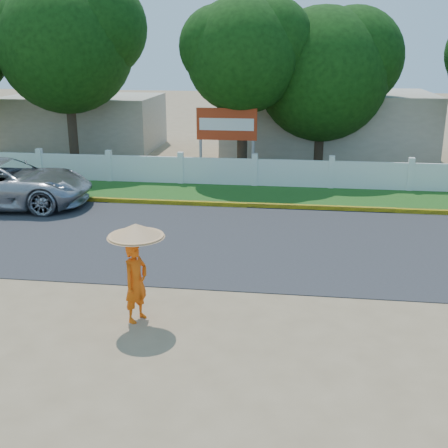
% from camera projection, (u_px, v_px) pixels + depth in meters
% --- Properties ---
extents(ground, '(120.00, 120.00, 0.00)m').
position_uv_depth(ground, '(212.00, 310.00, 11.92)').
color(ground, '#9E8460').
rests_on(ground, ground).
extents(road, '(60.00, 7.00, 0.02)m').
position_uv_depth(road, '(236.00, 241.00, 16.17)').
color(road, '#38383A').
rests_on(road, ground).
extents(grass_verge, '(60.00, 3.50, 0.03)m').
position_uv_depth(grass_verge, '(251.00, 195.00, 21.12)').
color(grass_verge, '#2D601E').
rests_on(grass_verge, ground).
extents(curb, '(40.00, 0.18, 0.16)m').
position_uv_depth(curb, '(247.00, 205.00, 19.50)').
color(curb, yellow).
rests_on(curb, ground).
extents(fence, '(40.00, 0.10, 1.10)m').
position_uv_depth(fence, '(255.00, 173.00, 22.33)').
color(fence, silver).
rests_on(fence, ground).
extents(building_near, '(10.00, 6.00, 3.20)m').
position_uv_depth(building_near, '(326.00, 125.00, 28.05)').
color(building_near, '#B7AD99').
rests_on(building_near, ground).
extents(building_far, '(8.00, 5.00, 2.80)m').
position_uv_depth(building_far, '(84.00, 122.00, 30.71)').
color(building_far, '#B7AD99').
rests_on(building_far, ground).
extents(vehicle, '(6.30, 3.51, 1.67)m').
position_uv_depth(vehicle, '(3.00, 183.00, 19.41)').
color(vehicle, '#A3A5AB').
rests_on(vehicle, ground).
extents(monk_with_parasol, '(1.14, 1.14, 2.07)m').
position_uv_depth(monk_with_parasol, '(136.00, 258.00, 11.12)').
color(monk_with_parasol, '#E3530B').
rests_on(monk_with_parasol, ground).
extents(billboard, '(2.50, 0.13, 2.95)m').
position_uv_depth(billboard, '(227.00, 128.00, 23.05)').
color(billboard, gray).
rests_on(billboard, ground).
extents(tree_row, '(36.02, 7.09, 8.89)m').
position_uv_depth(tree_row, '(284.00, 55.00, 23.92)').
color(tree_row, '#473828').
rests_on(tree_row, ground).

